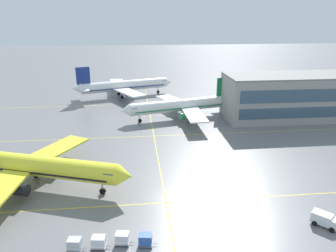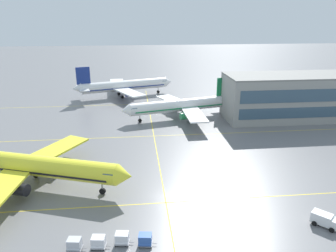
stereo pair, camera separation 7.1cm
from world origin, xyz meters
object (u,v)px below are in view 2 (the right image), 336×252
at_px(service_truck_red_van, 325,220).
at_px(airliner_third_row, 124,86).
at_px(airliner_front_gate, 32,165).
at_px(baggage_cart_row_fourth, 145,240).
at_px(airliner_second_row, 182,105).
at_px(baggage_cart_row_second, 98,242).
at_px(baggage_cart_row_leftmost, 74,244).
at_px(baggage_cart_row_middle, 122,238).

bearing_deg(service_truck_red_van, airliner_third_row, 110.73).
distance_m(airliner_front_gate, service_truck_red_van, 53.19).
height_order(airliner_front_gate, baggage_cart_row_fourth, airliner_front_gate).
relative_size(airliner_second_row, baggage_cart_row_second, 13.70).
bearing_deg(baggage_cart_row_second, airliner_front_gate, 126.05).
bearing_deg(baggage_cart_row_fourth, baggage_cart_row_leftmost, 179.45).
height_order(baggage_cart_row_leftmost, baggage_cart_row_fourth, same).
xyz_separation_m(service_truck_red_van, baggage_cart_row_middle, (-32.10, -0.90, -0.17)).
distance_m(baggage_cart_row_second, baggage_cart_row_fourth, 6.75).
relative_size(baggage_cart_row_second, baggage_cart_row_fourth, 1.00).
bearing_deg(baggage_cart_row_leftmost, service_truck_red_van, 2.16).
relative_size(baggage_cart_row_second, baggage_cart_row_middle, 1.00).
relative_size(baggage_cart_row_leftmost, baggage_cart_row_middle, 1.00).
bearing_deg(airliner_front_gate, baggage_cart_row_fourth, -43.33).
xyz_separation_m(baggage_cart_row_middle, baggage_cart_row_fourth, (3.38, -0.66, 0.00)).
height_order(airliner_second_row, airliner_third_row, airliner_third_row).
bearing_deg(baggage_cart_row_middle, service_truck_red_van, 1.61).
bearing_deg(airliner_third_row, baggage_cart_row_middle, -88.98).
xyz_separation_m(service_truck_red_van, baggage_cart_row_second, (-35.47, -1.37, -0.17)).
relative_size(airliner_front_gate, service_truck_red_van, 9.23).
xyz_separation_m(airliner_second_row, baggage_cart_row_middle, (-17.54, -59.41, -3.16)).
bearing_deg(baggage_cart_row_middle, baggage_cart_row_leftmost, -175.24).
bearing_deg(baggage_cart_row_leftmost, airliner_front_gate, 118.99).
bearing_deg(airliner_front_gate, service_truck_red_van, -20.22).
xyz_separation_m(baggage_cart_row_leftmost, baggage_cart_row_fourth, (10.13, -0.10, 0.00)).
height_order(airliner_third_row, baggage_cart_row_middle, airliner_third_row).
bearing_deg(baggage_cart_row_fourth, airliner_front_gate, 136.67).
bearing_deg(service_truck_red_van, baggage_cart_row_middle, -178.39).
relative_size(airliner_third_row, baggage_cart_row_middle, 14.36).
distance_m(airliner_third_row, baggage_cart_row_middle, 90.04).
xyz_separation_m(airliner_front_gate, baggage_cart_row_middle, (17.73, -19.25, -3.30)).
bearing_deg(service_truck_red_van, baggage_cart_row_leftmost, -177.84).
bearing_deg(baggage_cart_row_middle, airliner_third_row, 91.02).
relative_size(service_truck_red_van, baggage_cart_row_middle, 1.51).
height_order(baggage_cart_row_second, baggage_cart_row_middle, same).
distance_m(service_truck_red_van, baggage_cart_row_leftmost, 38.88).
bearing_deg(baggage_cart_row_leftmost, baggage_cart_row_second, 1.60).
relative_size(airliner_third_row, baggage_cart_row_second, 14.36).
xyz_separation_m(service_truck_red_van, baggage_cart_row_fourth, (-28.72, -1.56, -0.17)).
xyz_separation_m(airliner_front_gate, airliner_second_row, (35.26, 40.16, -0.14)).
relative_size(baggage_cart_row_leftmost, baggage_cart_row_fourth, 1.00).
bearing_deg(baggage_cart_row_leftmost, airliner_second_row, 67.95).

